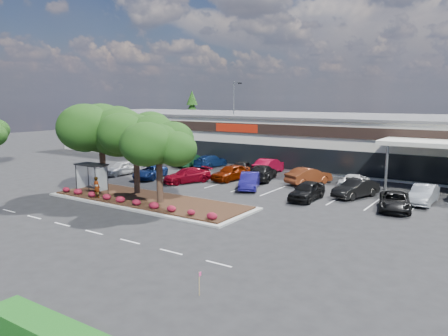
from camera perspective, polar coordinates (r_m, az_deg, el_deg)
The scene contains 30 objects.
ground at distance 32.30m, azimuth -12.07°, elevation -6.21°, with size 160.00×160.00×0.00m, color black.
retail_store at distance 60.12m, azimuth 11.67°, elevation 3.90°, with size 80.40×25.20×6.25m.
landscape_island at distance 36.39m, azimuth -9.77°, elevation -4.20°, with size 18.00×6.00×0.26m.
lane_markings at distance 40.12m, azimuth -1.51°, elevation -3.00°, with size 33.12×20.06×0.01m.
shrub_row at distance 34.86m, azimuth -12.17°, elevation -4.22°, with size 17.00×0.80×0.50m, color maroon, non-canonical shape.
bus_shelter at distance 39.24m, azimuth -16.77°, elevation -0.24°, with size 2.75×1.55×2.59m.
island_tree_west at distance 40.36m, azimuth -15.66°, elevation 2.78°, with size 7.20×7.20×7.89m, color #0D330D, non-canonical shape.
island_tree_mid at distance 38.31m, azimuth -11.42°, elevation 2.18°, with size 6.60×6.60×7.32m, color #0D330D, non-canonical shape.
island_tree_east at distance 34.54m, azimuth -8.46°, elevation 0.84°, with size 5.80×5.80×6.50m, color #0D330D, non-canonical shape.
hedge_south_east at distance 16.88m, azimuth -21.68°, elevation -19.76°, with size 6.00×1.30×0.90m, color #10480D.
conifer_north_west at distance 85.66m, azimuth -4.17°, elevation 6.80°, with size 4.40×4.40×10.00m, color #0D330D.
person_waiting at distance 37.57m, azimuth -16.29°, elevation -2.42°, with size 0.65×0.43×1.78m, color #594C47.
light_pole at distance 58.86m, azimuth 1.36°, elevation 5.49°, with size 1.43×0.69×10.56m.
survey_stake at distance 19.33m, azimuth -3.21°, elevation -14.46°, with size 0.08×0.14×1.08m.
car_0 at distance 49.75m, azimuth -13.21°, elevation 0.02°, with size 1.81×4.51×1.54m, color silver.
car_1 at distance 46.91m, azimuth -9.63°, elevation -0.52°, with size 2.25×4.87×1.35m, color navy.
car_2 at distance 44.07m, azimuth -4.85°, elevation -0.97°, with size 2.05×5.03×1.46m, color maroon.
car_3 at distance 45.12m, azimuth 0.91°, elevation -0.59°, with size 1.93×4.79×1.63m, color #691903.
car_4 at distance 40.90m, azimuth 3.36°, elevation -1.69°, with size 1.62×4.65×1.53m, color navy.
car_5 at distance 37.10m, azimuth 10.78°, elevation -2.93°, with size 1.86×4.62×1.57m, color black.
car_6 at distance 39.04m, azimuth 16.82°, elevation -2.58°, with size 1.63×4.67×1.54m, color black.
car_7 at distance 38.69m, azimuth 24.60°, elevation -3.14°, with size 1.62×4.64×1.53m, color #9BA0A7.
car_8 at distance 35.64m, azimuth 21.43°, elevation -4.07°, with size 2.26×4.90×1.36m, color black.
car_9 at distance 54.44m, azimuth -4.35°, elevation 1.05°, with size 1.70×4.88×1.61m, color #164724.
car_10 at distance 53.91m, azimuth -1.74°, elevation 0.93°, with size 2.11×5.20×1.51m, color navy.
car_11 at distance 48.74m, azimuth 2.42°, elevation 0.10°, with size 1.87×4.64×1.58m, color black.
car_12 at distance 49.75m, azimuth 5.94°, elevation 0.30°, with size 1.78×5.11×1.68m, color maroon.
car_13 at distance 45.33m, azimuth 5.00°, elevation -0.59°, with size 2.27×5.58×1.62m, color black.
car_14 at distance 43.96m, azimuth 11.00°, elevation -1.02°, with size 1.72×4.94×1.63m, color maroon.
car_15 at distance 42.62m, azimuth 16.64°, elevation -1.70°, with size 2.35×5.10×1.42m, color silver.
Camera 1 is at (22.47, -21.63, 8.43)m, focal length 35.00 mm.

